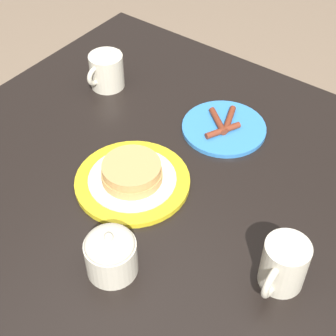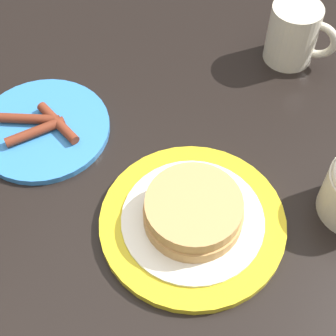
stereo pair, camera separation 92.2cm
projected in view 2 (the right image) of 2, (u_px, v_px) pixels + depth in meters
The scene contains 4 objects.
dining_table at pixel (228, 260), 0.75m from camera, with size 1.15×1.02×0.74m.
pancake_plate at pixel (193, 217), 0.63m from camera, with size 0.23×0.23×0.05m.
side_plate_bacon at pixel (43, 128), 0.73m from camera, with size 0.19×0.19×0.02m.
coffee_mug at pixel (294, 33), 0.79m from camera, with size 0.11×0.08×0.09m.
Camera 2 is at (0.05, -0.34, 1.31)m, focal length 55.00 mm.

